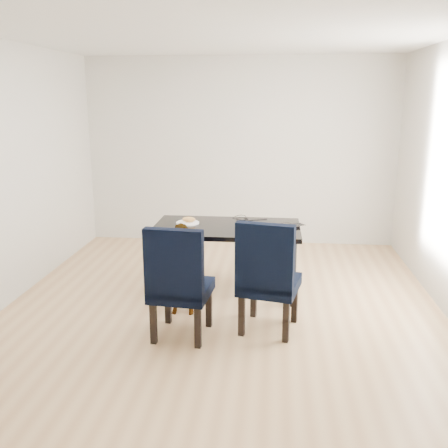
# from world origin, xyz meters

# --- Properties ---
(floor) EXTENTS (4.50, 5.00, 0.01)m
(floor) POSITION_xyz_m (0.00, 0.00, -0.01)
(floor) COLOR tan
(floor) RESTS_ON ground
(ceiling) EXTENTS (4.50, 5.00, 0.01)m
(ceiling) POSITION_xyz_m (0.00, 0.00, 2.71)
(ceiling) COLOR white
(ceiling) RESTS_ON wall_back
(wall_back) EXTENTS (4.50, 0.01, 2.70)m
(wall_back) POSITION_xyz_m (0.00, 2.50, 1.35)
(wall_back) COLOR silver
(wall_back) RESTS_ON ground
(wall_front) EXTENTS (4.50, 0.01, 2.70)m
(wall_front) POSITION_xyz_m (0.00, -2.50, 1.35)
(wall_front) COLOR silver
(wall_front) RESTS_ON ground
(wall_left) EXTENTS (0.01, 5.00, 2.70)m
(wall_left) POSITION_xyz_m (-2.25, 0.00, 1.35)
(wall_left) COLOR white
(wall_left) RESTS_ON ground
(dining_table) EXTENTS (1.60, 0.90, 0.75)m
(dining_table) POSITION_xyz_m (0.00, 0.50, 0.38)
(dining_table) COLOR black
(dining_table) RESTS_ON floor
(chair_left) EXTENTS (0.56, 0.58, 1.06)m
(chair_left) POSITION_xyz_m (-0.30, -0.63, 0.53)
(chair_left) COLOR black
(chair_left) RESTS_ON floor
(chair_right) EXTENTS (0.62, 0.64, 1.08)m
(chair_right) POSITION_xyz_m (0.49, -0.42, 0.54)
(chair_right) COLOR black
(chair_right) RESTS_ON floor
(child) EXTENTS (0.35, 0.24, 0.92)m
(child) POSITION_xyz_m (-0.38, -0.15, 0.46)
(child) COLOR #FF3915
(child) RESTS_ON floor
(plate) EXTENTS (0.26, 0.26, 0.01)m
(plate) POSITION_xyz_m (-0.45, 0.58, 0.76)
(plate) COLOR white
(plate) RESTS_ON dining_table
(sandwich) EXTENTS (0.15, 0.07, 0.06)m
(sandwich) POSITION_xyz_m (-0.43, 0.58, 0.79)
(sandwich) COLOR #C08844
(sandwich) RESTS_ON plate
(laptop) EXTENTS (0.36, 0.33, 0.02)m
(laptop) POSITION_xyz_m (0.68, 0.55, 0.76)
(laptop) COLOR black
(laptop) RESTS_ON dining_table
(cable_tangle) EXTENTS (0.15, 0.15, 0.01)m
(cable_tangle) POSITION_xyz_m (0.15, 0.79, 0.75)
(cable_tangle) COLOR black
(cable_tangle) RESTS_ON dining_table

